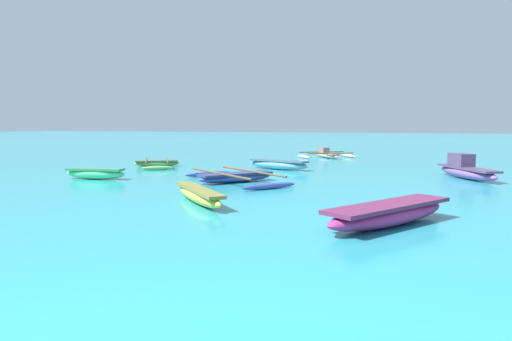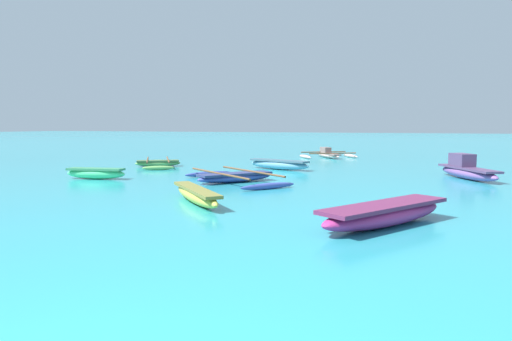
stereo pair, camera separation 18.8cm
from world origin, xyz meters
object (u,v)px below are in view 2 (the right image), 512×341
moored_boat_2 (279,164)px  moored_boat_7 (467,170)px  moored_boat_3 (158,163)px  moored_boat_0 (328,154)px  moored_boat_1 (96,173)px  moored_boat_4 (196,195)px  moored_boat_5 (235,177)px  moored_boat_6 (385,213)px

moored_boat_2 → moored_boat_7: moored_boat_7 is taller
moored_boat_7 → moored_boat_3: bearing=-117.2°
moored_boat_0 → moored_boat_3: bearing=-70.6°
moored_boat_1 → moored_boat_3: bearing=88.2°
moored_boat_0 → moored_boat_2: 8.31m
moored_boat_1 → moored_boat_3: 5.40m
moored_boat_2 → moored_boat_7: size_ratio=0.92×
moored_boat_4 → moored_boat_1: bearing=-163.2°
moored_boat_4 → moored_boat_7: 11.01m
moored_boat_3 → moored_boat_5: 7.42m
moored_boat_5 → moored_boat_6: size_ratio=1.37×
moored_boat_5 → moored_boat_0: bearing=34.9°
moored_boat_2 → moored_boat_5: moored_boat_2 is taller
moored_boat_2 → moored_boat_4: 9.43m
moored_boat_5 → moored_boat_7: (7.77, 4.18, 0.15)m
moored_boat_1 → moored_boat_4: (6.15, -3.28, -0.01)m
moored_boat_5 → moored_boat_7: bearing=-25.3°
moored_boat_0 → moored_boat_1: bearing=-56.6°
moored_boat_2 → moored_boat_4: bearing=-67.0°
moored_boat_4 → moored_boat_6: moored_boat_6 is taller
moored_boat_2 → moored_boat_4: size_ratio=1.21×
moored_boat_0 → moored_boat_6: moored_boat_0 is taller
moored_boat_2 → moored_boat_3: (-6.05, -0.77, -0.07)m
moored_boat_5 → moored_boat_3: bearing=91.6°
moored_boat_0 → moored_boat_3: 11.12m
moored_boat_0 → moored_boat_7: size_ratio=1.07×
moored_boat_0 → moored_boat_4: (0.53, -17.68, 0.02)m
moored_boat_4 → moored_boat_6: size_ratio=0.77×
moored_boat_7 → moored_boat_0: bearing=-167.7°
moored_boat_3 → moored_boat_4: (6.96, -8.61, 0.05)m
moored_boat_4 → moored_boat_7: moored_boat_7 is taller
moored_boat_0 → moored_boat_2: moored_boat_0 is taller
moored_boat_4 → moored_boat_7: (6.91, 8.57, 0.11)m
moored_boat_1 → moored_boat_5: (5.29, 1.11, -0.05)m
moored_boat_2 → moored_boat_6: 11.87m
moored_boat_2 → moored_boat_5: bearing=-72.0°
moored_boat_3 → moored_boat_4: size_ratio=1.50×
moored_boat_7 → moored_boat_6: bearing=-38.9°
moored_boat_2 → moored_boat_1: bearing=-113.2°
moored_boat_0 → moored_boat_2: bearing=-37.9°
moored_boat_1 → moored_boat_2: size_ratio=0.74×
moored_boat_1 → moored_boat_7: moored_boat_7 is taller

